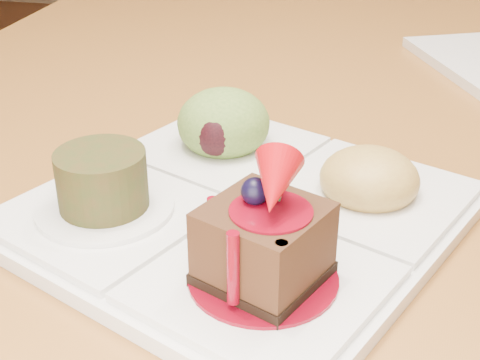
# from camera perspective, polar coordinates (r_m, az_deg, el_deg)

# --- Properties ---
(dining_table) EXTENTS (1.00, 1.80, 0.75)m
(dining_table) POSITION_cam_1_polar(r_m,az_deg,el_deg) (0.92, 9.21, 6.85)
(dining_table) COLOR brown
(dining_table) RESTS_ON ground
(sampler_plate) EXTENTS (0.38, 0.38, 0.11)m
(sampler_plate) POSITION_cam_1_polar(r_m,az_deg,el_deg) (0.50, 0.16, -1.04)
(sampler_plate) COLOR silver
(sampler_plate) RESTS_ON dining_table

